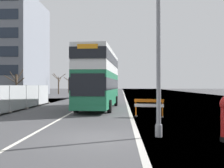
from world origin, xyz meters
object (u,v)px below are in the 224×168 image
Objects in this scene: roadworks_barrier at (149,105)px; car_receding_far at (93,90)px; car_receding_mid at (113,91)px; lamppost_foreground at (159,43)px; car_oncoming_near at (83,91)px; double_decker_bus at (99,78)px.

car_receding_far reaches higher than roadworks_barrier.
car_receding_mid is at bearing -54.36° from car_receding_far.
car_oncoming_near is at bearing 104.30° from lamppost_foreground.
car_oncoming_near is 1.10× the size of car_receding_far.
double_decker_bus reaches higher than car_oncoming_near.
car_receding_mid is at bearing 94.73° from lamppost_foreground.
lamppost_foreground reaches higher than car_receding_mid.
lamppost_foreground is at bearing -85.27° from car_receding_mid.
lamppost_foreground is 45.45m from car_receding_far.
lamppost_foreground is at bearing -75.70° from car_oncoming_near.
double_decker_bus is 2.52× the size of car_oncoming_near.
roadworks_barrier is at bearing -83.82° from car_receding_mid.
car_receding_mid is at bearing 57.67° from car_oncoming_near.
lamppost_foreground is 1.82× the size of car_oncoming_near.
lamppost_foreground reaches higher than car_oncoming_near.
car_receding_mid is 7.74m from car_receding_far.
double_decker_bus is at bearing -76.87° from car_oncoming_near.
double_decker_bus is 12.80m from lamppost_foreground.
car_receding_mid is (-3.18, 38.41, -2.87)m from lamppost_foreground.
double_decker_bus reaches higher than car_receding_far.
car_receding_mid is (0.36, 26.16, -1.77)m from double_decker_bus.
roadworks_barrier is 25.97m from car_oncoming_near.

